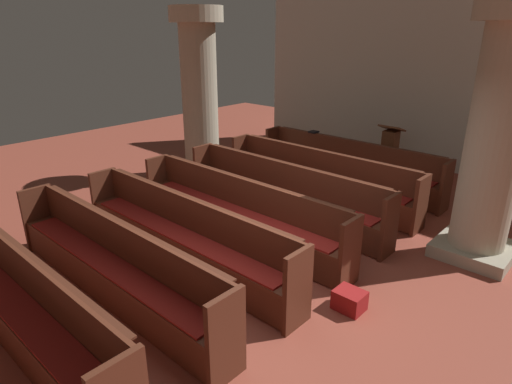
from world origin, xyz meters
The scene contains 14 objects.
ground_plane centered at (0.00, 0.00, 0.00)m, with size 19.20×19.20×0.00m, color brown.
back_wall centered at (0.00, 6.08, 2.25)m, with size 10.00×0.16×4.50m, color beige.
pew_row_0 centered at (-1.16, 3.68, 0.48)m, with size 3.86×0.46×0.91m.
pew_row_1 centered at (-1.16, 2.65, 0.48)m, with size 3.86×0.46×0.91m.
pew_row_2 centered at (-1.16, 1.63, 0.48)m, with size 3.86×0.47×0.91m.
pew_row_3 centered at (-1.16, 0.61, 0.48)m, with size 3.86×0.46×0.91m.
pew_row_4 centered at (-1.16, -0.41, 0.48)m, with size 3.86×0.46×0.91m.
pew_row_5 centered at (-1.16, -1.44, 0.48)m, with size 3.86×0.47×0.91m.
pew_row_6 centered at (-1.16, -2.46, 0.48)m, with size 3.86×0.46×0.91m.
pillar_aisle_side centered at (1.62, 2.47, 1.75)m, with size 1.05×1.05×3.35m.
pillar_far_side centered at (-3.89, 2.31, 1.75)m, with size 1.05×1.05×3.35m.
lectern centered at (-0.92, 4.93, 0.45)m, with size 0.48×0.45×1.08m.
hymn_book centered at (-2.13, 3.86, 0.92)m, with size 0.16×0.19×0.03m, color black.
kneeler_box_red centered at (0.99, 0.21, 0.12)m, with size 0.33×0.27×0.23m, color maroon.
Camera 1 is at (3.00, -3.55, 3.00)m, focal length 30.62 mm.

